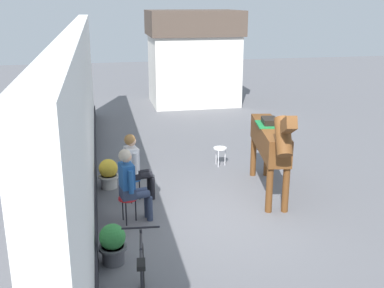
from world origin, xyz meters
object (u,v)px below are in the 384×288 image
(seated_visitor_near, at_px, (131,182))
(flower_planter_near, at_px, (113,243))
(flower_planter_far, at_px, (108,173))
(seated_visitor_far, at_px, (135,164))
(spare_stool_white, at_px, (220,150))
(saddled_horse_center, at_px, (271,141))

(seated_visitor_near, xyz_separation_m, flower_planter_near, (-0.39, -1.35, -0.44))
(flower_planter_near, relative_size, flower_planter_far, 1.00)
(seated_visitor_near, xyz_separation_m, flower_planter_far, (-0.36, 1.71, -0.44))
(seated_visitor_near, distance_m, flower_planter_far, 1.80)
(seated_visitor_far, height_order, flower_planter_near, seated_visitor_far)
(seated_visitor_near, bearing_deg, flower_planter_near, -105.98)
(seated_visitor_far, relative_size, flower_planter_near, 2.17)
(seated_visitor_near, xyz_separation_m, spare_stool_white, (2.33, 2.59, -0.38))
(spare_stool_white, bearing_deg, seated_visitor_near, -131.87)
(saddled_horse_center, bearing_deg, flower_planter_far, 162.77)
(seated_visitor_near, height_order, flower_planter_far, seated_visitor_near)
(seated_visitor_near, xyz_separation_m, seated_visitor_far, (0.16, 0.94, 0.00))
(flower_planter_far, bearing_deg, saddled_horse_center, -17.23)
(seated_visitor_far, xyz_separation_m, spare_stool_white, (2.17, 1.65, -0.38))
(seated_visitor_far, xyz_separation_m, flower_planter_near, (-0.54, -2.29, -0.44))
(saddled_horse_center, distance_m, flower_planter_near, 3.94)
(flower_planter_near, xyz_separation_m, spare_stool_white, (2.71, 3.95, 0.07))
(flower_planter_far, bearing_deg, spare_stool_white, 18.20)
(flower_planter_far, relative_size, spare_stool_white, 1.39)
(flower_planter_near, bearing_deg, spare_stool_white, 55.49)
(seated_visitor_near, height_order, spare_stool_white, seated_visitor_near)
(seated_visitor_near, bearing_deg, saddled_horse_center, 13.88)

